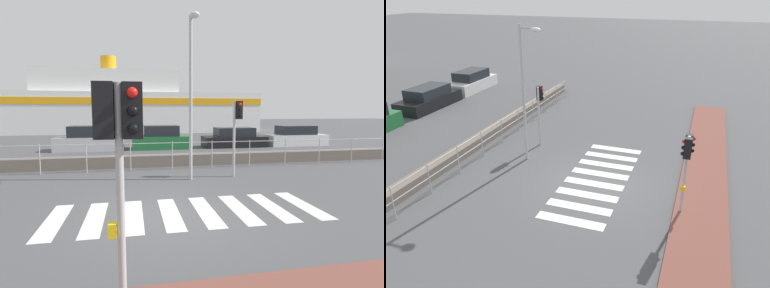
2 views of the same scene
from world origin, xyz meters
TOP-DOWN VIEW (x-y plane):
  - ground_plane at (0.00, 0.00)m, footprint 160.00×160.00m
  - crosswalk at (0.54, 0.00)m, footprint 6.75×2.40m
  - seawall at (0.00, 6.46)m, footprint 25.63×0.55m
  - harbor_fence at (0.00, 5.58)m, footprint 23.11×0.04m
  - traffic_light_near at (-0.96, -3.42)m, footprint 0.58×0.41m
  - traffic_light_far at (3.12, 3.67)m, footprint 0.34×0.32m
  - streetlamp at (1.30, 3.38)m, footprint 0.32×0.96m
  - ferry_boat at (-0.69, 30.50)m, footprint 28.55×8.25m
  - parked_car_silver at (-3.48, 12.99)m, footprint 4.25×1.81m
  - parked_car_green at (1.11, 12.99)m, footprint 3.84×1.81m
  - parked_car_black at (6.29, 12.99)m, footprint 4.44×1.83m
  - parked_car_white at (11.07, 12.99)m, footprint 4.36×1.77m

SIDE VIEW (x-z plane):
  - ground_plane at x=0.00m, z-range 0.00..0.00m
  - crosswalk at x=0.54m, z-range 0.00..0.01m
  - seawall at x=0.00m, z-range 0.00..0.52m
  - parked_car_black at x=6.29m, z-range -0.10..1.26m
  - parked_car_white at x=11.07m, z-range -0.11..1.35m
  - parked_car_green at x=1.11m, z-range -0.12..1.44m
  - parked_car_silver at x=-3.48m, z-range -0.12..1.46m
  - harbor_fence at x=0.00m, z-range 0.19..1.41m
  - traffic_light_far at x=3.12m, z-range 0.68..3.59m
  - traffic_light_near at x=-0.96m, z-range 0.81..3.69m
  - ferry_boat at x=-0.69m, z-range -1.44..7.52m
  - streetlamp at x=1.30m, z-range 0.70..6.57m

